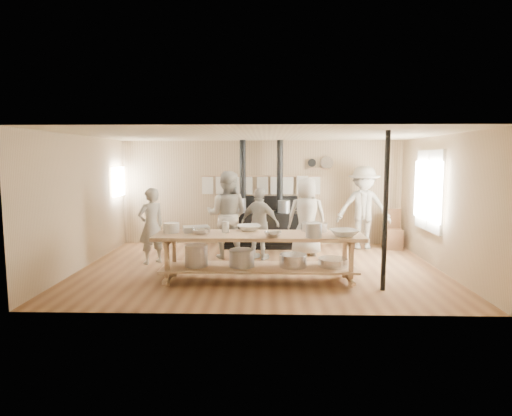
{
  "coord_description": "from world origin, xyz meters",
  "views": [
    {
      "loc": [
        0.14,
        -8.23,
        2.15
      ],
      "look_at": [
        -0.08,
        0.2,
        1.18
      ],
      "focal_mm": 30.0,
      "sensor_mm": 36.0,
      "label": 1
    }
  ],
  "objects_px": {
    "cook_far_left": "(151,226)",
    "roasting_pan": "(196,229)",
    "chair": "(392,237)",
    "cook_center": "(307,217)",
    "cook_right": "(260,224)",
    "cook_left": "(227,215)",
    "cook_by_window": "(364,208)",
    "stove": "(261,226)",
    "prep_table": "(258,252)"
  },
  "relations": [
    {
      "from": "cook_left",
      "to": "chair",
      "type": "relative_size",
      "value": 2.0
    },
    {
      "from": "cook_by_window",
      "to": "roasting_pan",
      "type": "height_order",
      "value": "cook_by_window"
    },
    {
      "from": "chair",
      "to": "roasting_pan",
      "type": "distance_m",
      "value": 5.09
    },
    {
      "from": "prep_table",
      "to": "cook_right",
      "type": "xyz_separation_m",
      "value": [
        -0.0,
        1.68,
        0.25
      ]
    },
    {
      "from": "prep_table",
      "to": "cook_center",
      "type": "bearing_deg",
      "value": 63.82
    },
    {
      "from": "cook_by_window",
      "to": "stove",
      "type": "bearing_deg",
      "value": -177.05
    },
    {
      "from": "cook_center",
      "to": "chair",
      "type": "bearing_deg",
      "value": -155.04
    },
    {
      "from": "cook_far_left",
      "to": "roasting_pan",
      "type": "xyz_separation_m",
      "value": [
        1.1,
        -1.06,
        0.12
      ]
    },
    {
      "from": "cook_center",
      "to": "roasting_pan",
      "type": "relative_size",
      "value": 3.84
    },
    {
      "from": "chair",
      "to": "roasting_pan",
      "type": "relative_size",
      "value": 2.08
    },
    {
      "from": "cook_right",
      "to": "roasting_pan",
      "type": "distance_m",
      "value": 1.87
    },
    {
      "from": "prep_table",
      "to": "cook_right",
      "type": "bearing_deg",
      "value": 90.02
    },
    {
      "from": "prep_table",
      "to": "cook_far_left",
      "type": "bearing_deg",
      "value": 150.62
    },
    {
      "from": "cook_far_left",
      "to": "roasting_pan",
      "type": "height_order",
      "value": "cook_far_left"
    },
    {
      "from": "cook_far_left",
      "to": "roasting_pan",
      "type": "bearing_deg",
      "value": 92.38
    },
    {
      "from": "cook_far_left",
      "to": "chair",
      "type": "distance_m",
      "value": 5.64
    },
    {
      "from": "cook_far_left",
      "to": "cook_right",
      "type": "distance_m",
      "value": 2.26
    },
    {
      "from": "cook_center",
      "to": "cook_right",
      "type": "xyz_separation_m",
      "value": [
        -1.03,
        -0.41,
        -0.1
      ]
    },
    {
      "from": "cook_far_left",
      "to": "chair",
      "type": "bearing_deg",
      "value": 153.1
    },
    {
      "from": "cook_center",
      "to": "cook_right",
      "type": "distance_m",
      "value": 1.12
    },
    {
      "from": "prep_table",
      "to": "cook_by_window",
      "type": "height_order",
      "value": "cook_by_window"
    },
    {
      "from": "cook_far_left",
      "to": "cook_left",
      "type": "height_order",
      "value": "cook_left"
    },
    {
      "from": "prep_table",
      "to": "cook_by_window",
      "type": "xyz_separation_m",
      "value": [
        2.45,
        2.85,
        0.47
      ]
    },
    {
      "from": "cook_right",
      "to": "cook_far_left",
      "type": "bearing_deg",
      "value": 38.38
    },
    {
      "from": "chair",
      "to": "roasting_pan",
      "type": "height_order",
      "value": "roasting_pan"
    },
    {
      "from": "stove",
      "to": "cook_right",
      "type": "bearing_deg",
      "value": -90.12
    },
    {
      "from": "stove",
      "to": "prep_table",
      "type": "xyz_separation_m",
      "value": [
        -0.0,
        -3.02,
        -0.0
      ]
    },
    {
      "from": "roasting_pan",
      "to": "cook_far_left",
      "type": "bearing_deg",
      "value": 136.01
    },
    {
      "from": "cook_right",
      "to": "chair",
      "type": "relative_size",
      "value": 1.63
    },
    {
      "from": "prep_table",
      "to": "stove",
      "type": "bearing_deg",
      "value": 89.96
    },
    {
      "from": "cook_far_left",
      "to": "prep_table",
      "type": "bearing_deg",
      "value": 106.98
    },
    {
      "from": "prep_table",
      "to": "roasting_pan",
      "type": "height_order",
      "value": "roasting_pan"
    },
    {
      "from": "roasting_pan",
      "to": "cook_center",
      "type": "bearing_deg",
      "value": 41.66
    },
    {
      "from": "cook_center",
      "to": "chair",
      "type": "height_order",
      "value": "cook_center"
    },
    {
      "from": "cook_center",
      "to": "roasting_pan",
      "type": "xyz_separation_m",
      "value": [
        -2.15,
        -1.91,
        0.03
      ]
    },
    {
      "from": "stove",
      "to": "cook_center",
      "type": "relative_size",
      "value": 1.49
    },
    {
      "from": "stove",
      "to": "cook_center",
      "type": "height_order",
      "value": "stove"
    },
    {
      "from": "prep_table",
      "to": "cook_left",
      "type": "xyz_separation_m",
      "value": [
        -0.71,
        1.79,
        0.42
      ]
    },
    {
      "from": "cook_far_left",
      "to": "cook_by_window",
      "type": "distance_m",
      "value": 4.94
    },
    {
      "from": "cook_far_left",
      "to": "chair",
      "type": "xyz_separation_m",
      "value": [
        5.38,
        1.62,
        -0.5
      ]
    },
    {
      "from": "cook_far_left",
      "to": "cook_by_window",
      "type": "xyz_separation_m",
      "value": [
        4.67,
        1.6,
        0.21
      ]
    },
    {
      "from": "cook_right",
      "to": "chair",
      "type": "distance_m",
      "value": 3.41
    },
    {
      "from": "cook_left",
      "to": "cook_by_window",
      "type": "bearing_deg",
      "value": -152.45
    },
    {
      "from": "chair",
      "to": "cook_by_window",
      "type": "bearing_deg",
      "value": -172.46
    },
    {
      "from": "cook_far_left",
      "to": "cook_left",
      "type": "relative_size",
      "value": 0.83
    },
    {
      "from": "cook_right",
      "to": "cook_center",
      "type": "bearing_deg",
      "value": -130.76
    },
    {
      "from": "cook_center",
      "to": "prep_table",
      "type": "bearing_deg",
      "value": 68.88
    },
    {
      "from": "stove",
      "to": "chair",
      "type": "height_order",
      "value": "stove"
    },
    {
      "from": "stove",
      "to": "chair",
      "type": "relative_size",
      "value": 2.75
    },
    {
      "from": "cook_far_left",
      "to": "cook_by_window",
      "type": "relative_size",
      "value": 0.79
    }
  ]
}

